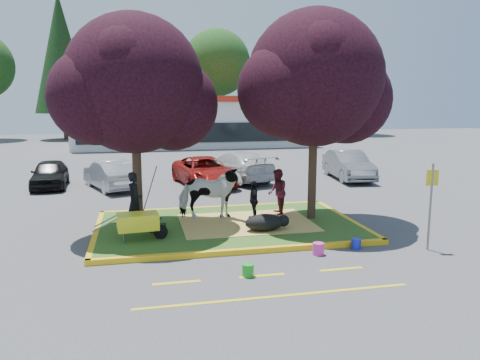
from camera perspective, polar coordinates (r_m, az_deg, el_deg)
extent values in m
plane|color=#424244|center=(15.12, -1.44, -5.92)|extent=(90.00, 90.00, 0.00)
cube|color=#2D541A|center=(15.10, -1.44, -5.64)|extent=(8.00, 5.00, 0.15)
cube|color=yellow|center=(12.69, 0.80, -8.67)|extent=(8.30, 0.16, 0.15)
cube|color=yellow|center=(17.57, -3.04, -3.45)|extent=(8.30, 0.16, 0.15)
cube|color=yellow|center=(14.91, -17.12, -6.29)|extent=(0.16, 5.30, 0.15)
cube|color=yellow|center=(16.35, 12.79, -4.69)|extent=(0.16, 5.30, 0.15)
cube|color=#E8C65F|center=(15.20, 0.79, -5.22)|extent=(4.20, 3.00, 0.01)
cylinder|color=black|center=(14.86, -12.43, 1.13)|extent=(0.28, 0.28, 3.53)
sphere|color=black|center=(14.71, -12.82, 11.37)|extent=(4.20, 4.20, 4.20)
sphere|color=black|center=(14.94, -8.23, 9.06)|extent=(2.86, 2.86, 2.86)
sphere|color=black|center=(14.44, -16.99, 9.72)|extent=(2.86, 2.86, 2.86)
cylinder|color=black|center=(15.70, 8.84, 2.00)|extent=(0.28, 0.28, 3.70)
sphere|color=black|center=(15.57, 9.12, 12.16)|extent=(4.40, 4.40, 4.40)
sphere|color=black|center=(16.22, 12.83, 9.61)|extent=(2.99, 2.99, 2.99)
sphere|color=black|center=(14.91, 5.49, 10.82)|extent=(2.99, 2.99, 2.99)
cube|color=yellow|center=(10.92, -7.72, -12.30)|extent=(1.10, 0.12, 0.01)
cube|color=yellow|center=(11.24, 2.71, -11.57)|extent=(1.10, 0.12, 0.01)
cube|color=yellow|center=(11.88, 12.23, -10.57)|extent=(1.10, 0.12, 0.01)
cube|color=yellow|center=(10.17, 4.52, -13.96)|extent=(6.00, 0.10, 0.01)
cube|color=silver|center=(42.62, -5.99, 6.92)|extent=(20.00, 8.00, 4.00)
cube|color=red|center=(42.56, -6.04, 9.81)|extent=(20.40, 8.40, 0.50)
cube|color=black|center=(38.64, -5.30, 5.75)|extent=(19.00, 0.10, 1.60)
cylinder|color=black|center=(51.85, -20.54, 6.82)|extent=(0.44, 0.44, 3.92)
cone|color=black|center=(52.01, -20.99, 14.22)|extent=(5.60, 5.60, 11.90)
cylinder|color=black|center=(52.87, -11.62, 6.83)|extent=(0.44, 0.44, 3.08)
sphere|color=#143811|center=(52.87, -11.82, 12.55)|extent=(6.16, 6.16, 6.16)
cylinder|color=black|center=(52.58, -2.79, 7.30)|extent=(0.44, 0.44, 3.64)
sphere|color=#143811|center=(52.68, -2.85, 14.10)|extent=(7.28, 7.28, 7.28)
cylinder|color=black|center=(54.96, 5.44, 7.31)|extent=(0.44, 0.44, 3.50)
cone|color=black|center=(55.04, 5.54, 13.56)|extent=(5.00, 5.00, 10.62)
cylinder|color=black|center=(57.01, 13.49, 7.03)|extent=(0.44, 0.44, 3.22)
sphere|color=#143811|center=(57.04, 13.71, 12.57)|extent=(6.44, 6.44, 6.44)
imported|color=white|center=(15.47, -3.66, -1.64)|extent=(2.19, 1.21, 1.76)
ellipsoid|color=black|center=(14.25, 3.02, -5.20)|extent=(1.35, 1.02, 0.52)
imported|color=black|center=(14.94, -12.64, -2.34)|extent=(0.70, 0.75, 1.73)
imported|color=#491421|center=(16.15, 4.59, -1.47)|extent=(0.71, 0.86, 1.60)
imported|color=black|center=(15.51, 1.66, -2.47)|extent=(0.38, 0.79, 1.30)
cylinder|color=black|center=(13.65, -9.66, -6.25)|extent=(0.41, 0.12, 0.41)
cylinder|color=slate|center=(13.42, -13.98, -6.94)|extent=(0.04, 0.04, 0.29)
cylinder|color=slate|center=(13.90, -13.93, -6.35)|extent=(0.04, 0.04, 0.29)
cube|color=yellow|center=(13.55, -12.34, -4.97)|extent=(1.19, 0.78, 0.45)
cylinder|color=slate|center=(13.34, -16.02, -5.27)|extent=(0.74, 0.11, 0.37)
cylinder|color=slate|center=(13.82, -15.89, -4.74)|extent=(0.74, 0.11, 0.37)
cube|color=black|center=(14.96, -13.29, -5.16)|extent=(0.67, 0.50, 0.30)
cube|color=black|center=(14.37, -9.96, -5.78)|extent=(0.51, 0.38, 0.25)
cylinder|color=slate|center=(13.73, 22.19, -3.10)|extent=(0.06, 0.06, 2.40)
cube|color=gold|center=(13.58, 22.41, 0.26)|extent=(0.34, 0.07, 0.43)
cylinder|color=#189E20|center=(11.14, 0.98, -10.94)|extent=(0.35, 0.35, 0.30)
cylinder|color=#E332A4|center=(12.78, 9.52, -8.27)|extent=(0.32, 0.32, 0.32)
cylinder|color=#1622B7|center=(13.48, 13.97, -7.54)|extent=(0.30, 0.30, 0.29)
imported|color=black|center=(23.75, -22.17, 0.71)|extent=(1.73, 3.86, 1.29)
imported|color=#9A9CA1|center=(22.44, -15.57, 0.67)|extent=(2.80, 4.35, 1.35)
imported|color=maroon|center=(22.57, -4.35, 1.06)|extent=(3.01, 5.19, 1.36)
imported|color=silver|center=(23.86, -0.42, 1.73)|extent=(3.52, 5.54, 1.49)
imported|color=slate|center=(24.87, 13.07, 1.78)|extent=(2.03, 4.60, 1.47)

